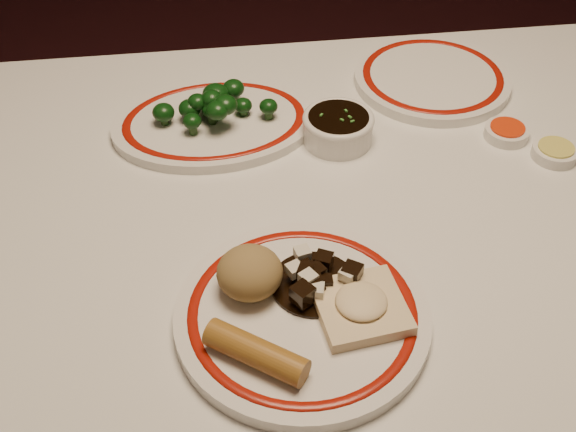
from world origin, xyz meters
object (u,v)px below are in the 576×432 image
at_px(broccoli_plate, 214,122).
at_px(dining_table, 355,265).
at_px(rice_mound, 250,273).
at_px(stirfry_heap, 316,279).
at_px(spring_roll, 256,352).
at_px(main_plate, 302,316).
at_px(broccoli_pile, 213,103).
at_px(fried_wonton, 361,306).
at_px(soy_bowl, 338,129).

bearing_deg(broccoli_plate, dining_table, -51.25).
bearing_deg(rice_mound, stirfry_heap, -4.97).
bearing_deg(rice_mound, broccoli_plate, 93.73).
xyz_separation_m(spring_roll, broccoli_plate, (-0.02, 0.44, -0.02)).
xyz_separation_m(main_plate, rice_mound, (-0.05, 0.04, 0.03)).
xyz_separation_m(rice_mound, stirfry_heap, (0.07, -0.01, -0.01)).
relative_size(dining_table, broccoli_pile, 6.61).
distance_m(dining_table, broccoli_pile, 0.31).
distance_m(main_plate, stirfry_heap, 0.04).
relative_size(fried_wonton, broccoli_pile, 0.58).
bearing_deg(stirfry_heap, spring_roll, -129.64).
bearing_deg(soy_bowl, stirfry_heap, -105.16).
distance_m(main_plate, broccoli_plate, 0.39).
bearing_deg(fried_wonton, dining_table, 77.97).
xyz_separation_m(dining_table, stirfry_heap, (-0.08, -0.13, 0.12)).
distance_m(fried_wonton, broccoli_plate, 0.41).
bearing_deg(stirfry_heap, fried_wonton, -45.52).
relative_size(spring_roll, fried_wonton, 1.06).
xyz_separation_m(fried_wonton, soy_bowl, (0.04, 0.33, -0.01)).
distance_m(fried_wonton, broccoli_pile, 0.42).
relative_size(dining_table, spring_roll, 10.73).
xyz_separation_m(broccoli_plate, broccoli_pile, (0.00, 0.00, 0.03)).
bearing_deg(dining_table, rice_mound, -141.46).
bearing_deg(main_plate, fried_wonton, -8.55).
relative_size(stirfry_heap, broccoli_pile, 0.58).
bearing_deg(rice_mound, broccoli_pile, 93.52).
xyz_separation_m(dining_table, broccoli_plate, (-0.17, 0.22, 0.10)).
bearing_deg(fried_wonton, broccoli_plate, 109.58).
height_order(dining_table, broccoli_pile, broccoli_pile).
bearing_deg(broccoli_plate, rice_mound, -86.27).
bearing_deg(soy_bowl, rice_mound, -118.23).
bearing_deg(rice_mound, soy_bowl, 61.77).
distance_m(dining_table, broccoli_plate, 0.30).
height_order(broccoli_plate, broccoli_pile, broccoli_pile).
bearing_deg(broccoli_pile, main_plate, -79.01).
distance_m(broccoli_plate, broccoli_pile, 0.03).
bearing_deg(soy_bowl, spring_roll, -112.10).
height_order(stirfry_heap, broccoli_pile, broccoli_pile).
xyz_separation_m(stirfry_heap, broccoli_pile, (-0.10, 0.35, 0.01)).
distance_m(main_plate, fried_wonton, 0.07).
xyz_separation_m(rice_mound, spring_roll, (-0.00, -0.10, -0.01)).
bearing_deg(broccoli_plate, main_plate, -78.75).
relative_size(dining_table, rice_mound, 16.17).
relative_size(rice_mound, broccoli_pile, 0.41).
bearing_deg(soy_bowl, dining_table, -90.05).
relative_size(rice_mound, soy_bowl, 0.74).
bearing_deg(fried_wonton, spring_roll, -157.22).
xyz_separation_m(spring_roll, fried_wonton, (0.12, 0.05, -0.00)).
bearing_deg(spring_roll, soy_bowl, 14.33).
height_order(dining_table, spring_roll, spring_roll).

